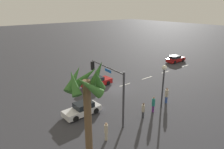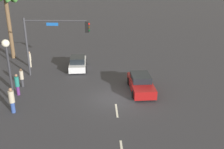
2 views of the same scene
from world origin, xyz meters
name	(u,v)px [view 1 (image 1 of 2)]	position (x,y,z in m)	size (l,w,h in m)	color
ground_plane	(114,88)	(0.00, 0.00, 0.00)	(220.00, 220.00, 0.00)	#333338
lane_stripe_0	(185,66)	(-18.00, 0.00, 0.01)	(2.26, 0.14, 0.01)	silver
lane_stripe_1	(165,72)	(-11.80, 0.00, 0.01)	(2.08, 0.14, 0.01)	silver
lane_stripe_2	(147,78)	(-6.98, 0.00, 0.01)	(2.35, 0.14, 0.01)	silver
lane_stripe_3	(125,85)	(-2.08, 0.00, 0.01)	(2.04, 0.14, 0.01)	silver
car_0	(97,82)	(1.43, -2.29, 0.64)	(4.56, 1.99, 1.37)	maroon
car_1	(82,109)	(7.32, 3.51, 0.62)	(4.14, 1.87, 1.35)	silver
car_2	(176,59)	(-19.00, -2.96, 0.63)	(4.47, 1.90, 1.36)	maroon
traffic_signal	(110,83)	(5.37, 5.90, 3.92)	(0.77, 6.17, 5.64)	#38383D
streetlamp	(164,78)	(-0.64, 7.82, 3.64)	(0.56, 0.56, 5.07)	#2D2D33
pedestrian_0	(153,104)	(0.99, 7.97, 0.97)	(0.35, 0.35, 1.84)	#59266B
pedestrian_1	(106,131)	(8.03, 8.68, 0.93)	(0.35, 0.35, 1.74)	#B2A58C
pedestrian_2	(167,95)	(-2.00, 7.48, 1.01)	(0.56, 0.56, 1.93)	#2D478C
pedestrian_3	(143,110)	(2.73, 8.09, 0.89)	(0.41, 0.41, 1.69)	#333338
palm_tree_1	(87,99)	(11.47, 11.46, 6.07)	(2.48, 2.63, 8.35)	brown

